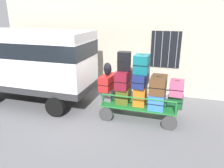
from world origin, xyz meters
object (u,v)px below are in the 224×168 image
(suitcase_right_bottom, at_px, (175,101))
(backpack, at_px, (108,69))
(suitcase_center_top, at_px, (142,64))
(suitcase_center_middle, at_px, (141,79))
(van, at_px, (31,59))
(suitcase_midright_middle, at_px, (158,85))
(suitcase_right_middle, at_px, (177,88))
(suitcase_midleft_middle, at_px, (124,79))
(suitcase_midleft_bottom, at_px, (124,94))
(suitcase_left_bottom, at_px, (108,94))
(suitcase_midright_bottom, at_px, (157,99))
(suitcase_left_middle, at_px, (108,82))
(suitcase_center_bottom, at_px, (140,95))
(suitcase_midleft_top, at_px, (124,61))
(luggage_cart, at_px, (140,106))

(suitcase_right_bottom, height_order, backpack, backpack)
(suitcase_center_top, bearing_deg, suitcase_center_middle, 90.00)
(van, height_order, suitcase_midright_middle, van)
(suitcase_right_middle, height_order, backpack, backpack)
(suitcase_center_middle, bearing_deg, suitcase_midleft_middle, -179.37)
(suitcase_center_middle, height_order, suitcase_right_middle, suitcase_center_middle)
(suitcase_midright_middle, bearing_deg, suitcase_midleft_bottom, 178.08)
(suitcase_right_bottom, bearing_deg, backpack, -179.35)
(suitcase_left_bottom, distance_m, suitcase_center_middle, 1.32)
(van, distance_m, suitcase_midright_bottom, 5.04)
(suitcase_right_middle, bearing_deg, suitcase_center_middle, 176.61)
(suitcase_left_bottom, xyz_separation_m, suitcase_midright_bottom, (1.72, -0.06, 0.03))
(suitcase_left_middle, relative_size, suitcase_right_bottom, 1.74)
(suitcase_center_bottom, relative_size, suitcase_midright_bottom, 0.72)
(suitcase_center_bottom, bearing_deg, suitcase_left_middle, -179.34)
(suitcase_midleft_top, bearing_deg, suitcase_right_middle, -0.62)
(luggage_cart, height_order, suitcase_right_middle, suitcase_right_middle)
(luggage_cart, xyz_separation_m, suitcase_left_middle, (-1.15, 0.00, 0.76))
(suitcase_right_middle, relative_size, backpack, 1.25)
(suitcase_midleft_bottom, distance_m, backpack, 1.04)
(van, distance_m, suitcase_right_bottom, 5.60)
(suitcase_midleft_middle, xyz_separation_m, suitcase_midright_bottom, (1.15, -0.05, -0.59))
(suitcase_center_top, bearing_deg, suitcase_midright_bottom, -4.44)
(suitcase_left_middle, relative_size, suitcase_right_middle, 1.55)
(suitcase_center_middle, bearing_deg, suitcase_right_middle, -3.39)
(suitcase_center_middle, xyz_separation_m, suitcase_right_bottom, (1.15, -0.05, -0.62))
(suitcase_midleft_middle, distance_m, suitcase_midleft_top, 0.62)
(suitcase_center_top, relative_size, suitcase_midright_middle, 0.75)
(suitcase_left_bottom, xyz_separation_m, suitcase_midleft_top, (0.57, -0.05, 1.24))
(backpack, bearing_deg, van, 175.17)
(suitcase_midleft_middle, height_order, suitcase_center_top, suitcase_center_top)
(suitcase_left_middle, xyz_separation_m, suitcase_midleft_middle, (0.57, 0.03, 0.16))
(suitcase_left_middle, height_order, suitcase_right_middle, suitcase_right_middle)
(van, relative_size, suitcase_midleft_top, 7.72)
(suitcase_midright_bottom, relative_size, backpack, 2.22)
(luggage_cart, height_order, suitcase_center_middle, suitcase_center_middle)
(luggage_cart, bearing_deg, suitcase_right_bottom, -0.71)
(suitcase_midleft_middle, distance_m, suitcase_midright_middle, 1.15)
(suitcase_center_bottom, bearing_deg, suitcase_center_top, 90.00)
(van, bearing_deg, suitcase_left_bottom, -3.51)
(suitcase_left_middle, xyz_separation_m, suitcase_right_middle, (2.29, -0.03, 0.04))
(suitcase_midleft_top, height_order, suitcase_right_middle, suitcase_midleft_top)
(suitcase_left_middle, relative_size, suitcase_midleft_middle, 0.95)
(van, xyz_separation_m, suitcase_left_middle, (3.22, -0.23, -0.55))
(suitcase_center_middle, bearing_deg, luggage_cart, -90.00)
(suitcase_left_bottom, bearing_deg, suitcase_right_bottom, -1.23)
(suitcase_center_middle, distance_m, suitcase_center_top, 0.52)
(suitcase_left_middle, relative_size, suitcase_center_bottom, 1.22)
(suitcase_midleft_bottom, distance_m, suitcase_right_bottom, 1.72)
(suitcase_midleft_middle, distance_m, suitcase_right_middle, 1.72)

